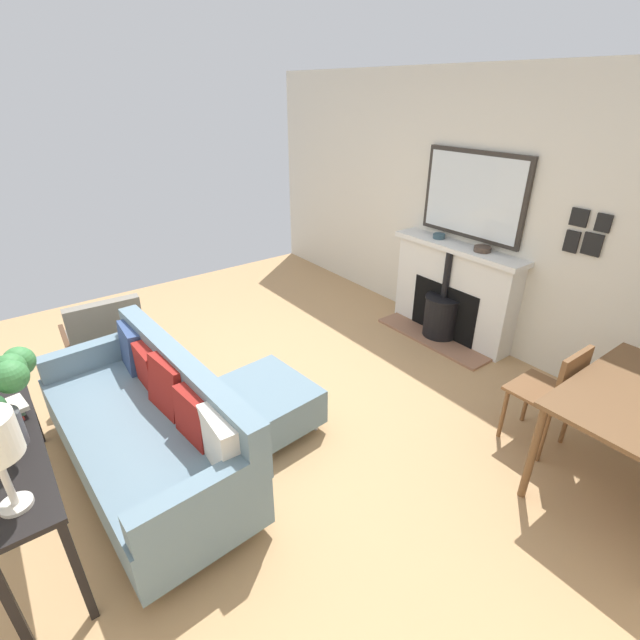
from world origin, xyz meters
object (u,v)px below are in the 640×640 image
console_table (8,444)px  mantel_bowl_far (483,249)px  sofa (151,428)px  dining_chair_near_fireplace (554,390)px  mantel_bowl_near (439,236)px  fireplace (451,296)px  ottoman (268,401)px  armchair_accent (106,333)px

console_table → mantel_bowl_far: bearing=177.5°
sofa → dining_chair_near_fireplace: (-2.38, 1.48, 0.14)m
mantel_bowl_near → dining_chair_near_fireplace: (0.86, 1.84, -0.52)m
mantel_bowl_near → dining_chair_near_fireplace: size_ratio=0.15×
dining_chair_near_fireplace → mantel_bowl_near: bearing=-115.1°
fireplace → mantel_bowl_far: mantel_bowl_far is taller
sofa → ottoman: 0.88m
sofa → mantel_bowl_far: bearing=176.9°
armchair_accent → sofa: bearing=86.5°
sofa → console_table: sofa is taller
mantel_bowl_far → sofa: 3.31m
ottoman → armchair_accent: bearing=-62.2°
mantel_bowl_near → sofa: (3.24, 0.35, -0.66)m
mantel_bowl_near → armchair_accent: mantel_bowl_near is taller
sofa → dining_chair_near_fireplace: size_ratio=2.32×
sofa → dining_chair_near_fireplace: 2.81m
mantel_bowl_far → armchair_accent: size_ratio=0.20×
ottoman → armchair_accent: (0.79, -1.49, 0.21)m
mantel_bowl_far → dining_chair_near_fireplace: mantel_bowl_far is taller
mantel_bowl_near → armchair_accent: bearing=-18.7°
console_table → dining_chair_near_fireplace: dining_chair_near_fireplace is taller
ottoman → armchair_accent: size_ratio=0.93×
sofa → armchair_accent: 1.43m
fireplace → dining_chair_near_fireplace: (0.83, 1.57, 0.06)m
ottoman → armchair_accent: armchair_accent is taller
fireplace → armchair_accent: 3.39m
mantel_bowl_near → console_table: bearing=5.1°
fireplace → console_table: (3.96, 0.09, 0.18)m
mantel_bowl_near → ottoman: 2.54m
mantel_bowl_near → ottoman: mantel_bowl_near is taller
mantel_bowl_near → dining_chair_near_fireplace: 2.10m
ottoman → armchair_accent: 1.70m
sofa → fireplace: bearing=-178.5°
console_table → fireplace: bearing=-178.7°
mantel_bowl_far → sofa: (3.24, -0.18, -0.66)m
fireplace → mantel_bowl_near: mantel_bowl_near is taller
console_table → armchair_accent: bearing=-120.5°
sofa → armchair_accent: sofa is taller
fireplace → mantel_bowl_far: (-0.04, 0.26, 0.58)m
ottoman → console_table: size_ratio=0.46×
dining_chair_near_fireplace → armchair_accent: bearing=-51.7°
mantel_bowl_far → dining_chair_near_fireplace: (0.86, 1.31, -0.52)m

